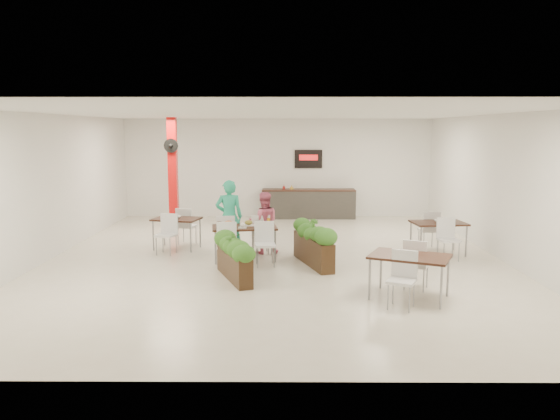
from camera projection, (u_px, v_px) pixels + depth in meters
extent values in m
plane|color=beige|center=(275.00, 259.00, 12.17)|extent=(12.00, 12.00, 0.00)
cube|color=white|center=(278.00, 168.00, 17.87)|extent=(10.00, 0.10, 3.20)
cube|color=white|center=(266.00, 245.00, 6.00)|extent=(10.00, 0.10, 3.20)
cube|color=white|center=(47.00, 187.00, 11.97)|extent=(0.10, 12.00, 3.20)
cube|color=white|center=(504.00, 188.00, 11.90)|extent=(0.10, 12.00, 3.20)
cube|color=white|center=(275.00, 113.00, 11.70)|extent=(10.00, 12.00, 0.04)
cube|color=red|center=(173.00, 173.00, 15.71)|extent=(0.25, 0.25, 3.20)
cylinder|color=black|center=(171.00, 146.00, 15.42)|extent=(0.40, 0.06, 0.40)
sphere|color=black|center=(171.00, 146.00, 15.38)|extent=(0.12, 0.12, 0.12)
cube|color=#33302D|center=(308.00, 204.00, 17.69)|extent=(3.00, 0.60, 0.90)
cube|color=black|center=(309.00, 190.00, 17.62)|extent=(3.00, 0.62, 0.04)
cube|color=black|center=(308.00, 159.00, 17.78)|extent=(0.90, 0.04, 0.60)
cube|color=red|center=(308.00, 158.00, 17.74)|extent=(0.60, 0.02, 0.18)
imported|color=maroon|center=(284.00, 186.00, 17.61)|extent=(0.09, 0.09, 0.19)
imported|color=#BB8F2E|center=(292.00, 187.00, 17.61)|extent=(0.13, 0.13, 0.17)
cube|color=black|center=(244.00, 227.00, 11.97)|extent=(1.49, 0.97, 0.04)
cylinder|color=gray|center=(215.00, 248.00, 11.61)|extent=(0.04, 0.04, 0.71)
cylinder|color=gray|center=(275.00, 246.00, 11.77)|extent=(0.04, 0.04, 0.71)
cylinder|color=gray|center=(215.00, 242.00, 12.28)|extent=(0.04, 0.04, 0.71)
cylinder|color=gray|center=(272.00, 240.00, 12.44)|extent=(0.04, 0.04, 0.71)
cube|color=white|center=(226.00, 235.00, 12.55)|extent=(0.47, 0.47, 0.05)
cube|color=white|center=(226.00, 226.00, 12.33)|extent=(0.42, 0.09, 0.45)
cylinder|color=gray|center=(233.00, 243.00, 12.77)|extent=(0.02, 0.02, 0.43)
cylinder|color=gray|center=(218.00, 244.00, 12.73)|extent=(0.02, 0.02, 0.43)
cylinder|color=gray|center=(233.00, 246.00, 12.44)|extent=(0.02, 0.02, 0.43)
cylinder|color=gray|center=(218.00, 247.00, 12.40)|extent=(0.02, 0.02, 0.43)
cube|color=white|center=(260.00, 234.00, 12.65)|extent=(0.47, 0.47, 0.05)
cube|color=white|center=(261.00, 225.00, 12.42)|extent=(0.42, 0.09, 0.45)
cylinder|color=gray|center=(267.00, 242.00, 12.87)|extent=(0.02, 0.02, 0.43)
cylinder|color=gray|center=(252.00, 243.00, 12.83)|extent=(0.02, 0.02, 0.43)
cylinder|color=gray|center=(268.00, 245.00, 12.54)|extent=(0.02, 0.02, 0.43)
cylinder|color=gray|center=(254.00, 246.00, 12.50)|extent=(0.02, 0.02, 0.43)
cube|color=white|center=(227.00, 246.00, 11.37)|extent=(0.47, 0.47, 0.05)
cube|color=white|center=(227.00, 232.00, 11.52)|extent=(0.42, 0.09, 0.45)
cylinder|color=gray|center=(219.00, 259.00, 11.22)|extent=(0.02, 0.02, 0.43)
cylinder|color=gray|center=(236.00, 259.00, 11.26)|extent=(0.02, 0.02, 0.43)
cylinder|color=gray|center=(219.00, 255.00, 11.55)|extent=(0.02, 0.02, 0.43)
cylinder|color=gray|center=(235.00, 255.00, 11.60)|extent=(0.02, 0.02, 0.43)
cube|color=white|center=(265.00, 245.00, 11.47)|extent=(0.47, 0.47, 0.05)
cube|color=white|center=(264.00, 232.00, 11.62)|extent=(0.42, 0.09, 0.45)
cylinder|color=gray|center=(258.00, 258.00, 11.32)|extent=(0.02, 0.02, 0.43)
cylinder|color=gray|center=(274.00, 257.00, 11.36)|extent=(0.02, 0.02, 0.43)
cylinder|color=gray|center=(257.00, 254.00, 11.65)|extent=(0.02, 0.02, 0.43)
cylinder|color=gray|center=(272.00, 254.00, 11.69)|extent=(0.02, 0.02, 0.43)
cube|color=white|center=(229.00, 227.00, 11.82)|extent=(0.34, 0.34, 0.01)
ellipsoid|color=brown|center=(228.00, 224.00, 11.81)|extent=(0.22, 0.22, 0.13)
cube|color=white|center=(249.00, 225.00, 12.10)|extent=(0.29, 0.29, 0.01)
ellipsoid|color=orange|center=(249.00, 222.00, 12.09)|extent=(0.18, 0.18, 0.11)
cube|color=white|center=(263.00, 227.00, 11.90)|extent=(0.29, 0.29, 0.01)
ellipsoid|color=#531F10|center=(263.00, 224.00, 11.89)|extent=(0.16, 0.16, 0.10)
cube|color=white|center=(243.00, 228.00, 11.78)|extent=(0.20, 0.20, 0.01)
ellipsoid|color=white|center=(243.00, 226.00, 11.78)|extent=(0.12, 0.12, 0.07)
cylinder|color=orange|center=(269.00, 221.00, 12.17)|extent=(0.07, 0.07, 0.15)
imported|color=brown|center=(219.00, 224.00, 11.99)|extent=(0.12, 0.12, 0.10)
imported|color=#28B087|center=(229.00, 217.00, 12.60)|extent=(0.67, 0.49, 1.71)
imported|color=#E06386|center=(264.00, 223.00, 12.61)|extent=(0.76, 0.63, 1.44)
cube|color=black|center=(234.00, 265.00, 10.49)|extent=(0.83, 1.64, 0.55)
ellipsoid|color=#28631C|center=(244.00, 252.00, 9.81)|extent=(0.40, 0.40, 0.32)
ellipsoid|color=#28631C|center=(239.00, 248.00, 10.12)|extent=(0.40, 0.40, 0.32)
ellipsoid|color=#28631C|center=(234.00, 245.00, 10.44)|extent=(0.40, 0.40, 0.32)
ellipsoid|color=#28631C|center=(229.00, 242.00, 10.75)|extent=(0.40, 0.40, 0.32)
ellipsoid|color=#28631C|center=(225.00, 238.00, 11.06)|extent=(0.40, 0.40, 0.32)
imported|color=#28631C|center=(234.00, 242.00, 10.43)|extent=(0.32, 0.28, 0.36)
cube|color=black|center=(313.00, 251.00, 11.61)|extent=(0.80, 1.80, 0.60)
ellipsoid|color=#28631C|center=(326.00, 238.00, 10.84)|extent=(0.40, 0.40, 0.32)
ellipsoid|color=#28631C|center=(319.00, 235.00, 11.19)|extent=(0.40, 0.40, 0.32)
ellipsoid|color=#28631C|center=(313.00, 232.00, 11.55)|extent=(0.40, 0.40, 0.32)
ellipsoid|color=#28631C|center=(308.00, 229.00, 11.90)|extent=(0.40, 0.40, 0.32)
ellipsoid|color=#28631C|center=(302.00, 226.00, 12.25)|extent=(0.40, 0.40, 0.32)
imported|color=#28631C|center=(313.00, 228.00, 11.53)|extent=(0.22, 0.22, 0.39)
cube|color=black|center=(177.00, 219.00, 13.07)|extent=(1.21, 0.94, 0.04)
cylinder|color=gray|center=(153.00, 236.00, 12.95)|extent=(0.04, 0.04, 0.71)
cylinder|color=gray|center=(191.00, 238.00, 12.73)|extent=(0.04, 0.04, 0.71)
cylinder|color=gray|center=(164.00, 231.00, 13.53)|extent=(0.04, 0.04, 0.71)
cylinder|color=gray|center=(200.00, 233.00, 13.31)|extent=(0.04, 0.04, 0.71)
cube|color=white|center=(187.00, 226.00, 13.69)|extent=(0.50, 0.50, 0.05)
cube|color=white|center=(184.00, 218.00, 13.47)|extent=(0.42, 0.13, 0.45)
cylinder|color=gray|center=(196.00, 234.00, 13.85)|extent=(0.02, 0.02, 0.43)
cylinder|color=gray|center=(184.00, 234.00, 13.93)|extent=(0.02, 0.02, 0.43)
cylinder|color=gray|center=(191.00, 237.00, 13.52)|extent=(0.02, 0.02, 0.43)
cylinder|color=gray|center=(178.00, 236.00, 13.60)|extent=(0.02, 0.02, 0.43)
cube|color=white|center=(166.00, 235.00, 12.54)|extent=(0.50, 0.50, 0.05)
cube|color=white|center=(169.00, 223.00, 12.69)|extent=(0.42, 0.13, 0.45)
cylinder|color=gray|center=(156.00, 246.00, 12.45)|extent=(0.02, 0.02, 0.43)
cylinder|color=gray|center=(170.00, 247.00, 12.37)|extent=(0.02, 0.02, 0.43)
cylinder|color=gray|center=(163.00, 243.00, 12.78)|extent=(0.02, 0.02, 0.43)
cylinder|color=gray|center=(176.00, 244.00, 12.70)|extent=(0.02, 0.02, 0.43)
imported|color=white|center=(177.00, 217.00, 13.07)|extent=(0.22, 0.22, 0.05)
cube|color=black|center=(439.00, 223.00, 12.52)|extent=(1.26, 0.91, 0.04)
cylinder|color=gray|center=(421.00, 242.00, 12.20)|extent=(0.04, 0.04, 0.71)
cylinder|color=gray|center=(466.00, 241.00, 12.31)|extent=(0.04, 0.04, 0.71)
cylinder|color=gray|center=(411.00, 237.00, 12.85)|extent=(0.04, 0.04, 0.71)
cylinder|color=gray|center=(454.00, 236.00, 12.96)|extent=(0.04, 0.04, 0.71)
cube|color=white|center=(428.00, 230.00, 13.16)|extent=(0.46, 0.46, 0.05)
cube|color=white|center=(432.00, 221.00, 12.93)|extent=(0.42, 0.09, 0.45)
cylinder|color=gray|center=(432.00, 238.00, 13.38)|extent=(0.02, 0.02, 0.43)
cylinder|color=gray|center=(419.00, 238.00, 13.34)|extent=(0.02, 0.02, 0.43)
cylinder|color=gray|center=(437.00, 241.00, 13.04)|extent=(0.02, 0.02, 0.43)
cylinder|color=gray|center=(424.00, 241.00, 13.01)|extent=(0.02, 0.02, 0.43)
cube|color=white|center=(449.00, 240.00, 11.98)|extent=(0.46, 0.46, 0.05)
cube|color=white|center=(446.00, 227.00, 12.13)|extent=(0.42, 0.09, 0.45)
cylinder|color=gray|center=(444.00, 252.00, 11.83)|extent=(0.02, 0.02, 0.43)
cylinder|color=gray|center=(459.00, 252.00, 11.86)|extent=(0.02, 0.02, 0.43)
cylinder|color=gray|center=(438.00, 249.00, 12.16)|extent=(0.02, 0.02, 0.43)
cylinder|color=gray|center=(452.00, 249.00, 12.19)|extent=(0.02, 0.02, 0.43)
imported|color=white|center=(439.00, 221.00, 12.52)|extent=(0.22, 0.22, 0.05)
cube|color=black|center=(410.00, 256.00, 9.23)|extent=(1.54, 1.32, 0.04)
cylinder|color=gray|center=(370.00, 279.00, 9.19)|extent=(0.04, 0.04, 0.71)
cylinder|color=gray|center=(441.00, 288.00, 8.70)|extent=(0.04, 0.04, 0.71)
cylinder|color=gray|center=(381.00, 269.00, 9.86)|extent=(0.04, 0.04, 0.71)
cylinder|color=gray|center=(448.00, 276.00, 9.37)|extent=(0.04, 0.04, 0.71)
cube|color=white|center=(416.00, 265.00, 9.81)|extent=(0.56, 0.56, 0.05)
cube|color=white|center=(415.00, 253.00, 9.60)|extent=(0.40, 0.21, 0.45)
cylinder|color=gray|center=(427.00, 276.00, 9.92)|extent=(0.02, 0.02, 0.43)
cylinder|color=gray|center=(408.00, 274.00, 10.06)|extent=(0.02, 0.02, 0.43)
cylinder|color=gray|center=(424.00, 281.00, 9.62)|extent=(0.02, 0.02, 0.43)
cylinder|color=gray|center=(404.00, 279.00, 9.76)|extent=(0.02, 0.02, 0.43)
cube|color=white|center=(401.00, 281.00, 8.73)|extent=(0.56, 0.56, 0.05)
cube|color=white|center=(405.00, 263.00, 8.86)|extent=(0.40, 0.21, 0.45)
cylinder|color=gray|center=(388.00, 297.00, 8.68)|extent=(0.02, 0.02, 0.43)
cylinder|color=gray|center=(409.00, 300.00, 8.54)|extent=(0.02, 0.02, 0.43)
cylinder|color=gray|center=(393.00, 291.00, 8.99)|extent=(0.02, 0.02, 0.43)
cylinder|color=gray|center=(414.00, 294.00, 8.85)|extent=(0.02, 0.02, 0.43)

